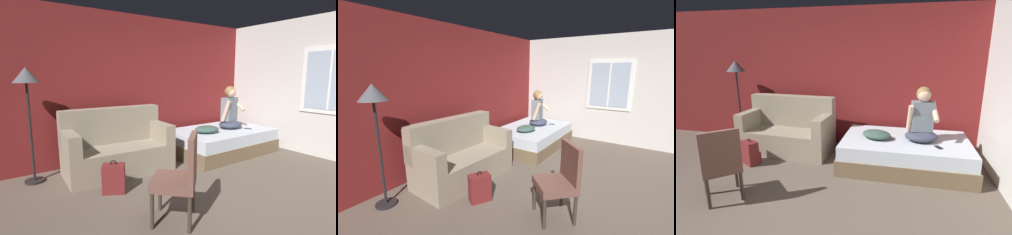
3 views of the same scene
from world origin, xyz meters
The scene contains 11 objects.
ground_plane centered at (0.00, 0.00, 0.00)m, with size 40.00×40.00×0.00m, color brown.
wall_back_accent centered at (0.00, 2.76, 1.35)m, with size 10.53×0.16×2.70m, color maroon.
wall_side_with_window centered at (2.84, 0.01, 1.35)m, with size 0.19×6.75×2.70m.
bed centered at (1.45, 1.83, 0.24)m, with size 2.10×1.33×0.48m.
couch centered at (-0.74, 2.07, 0.39)m, with size 1.74×0.90×1.04m.
side_chair centered at (-0.82, 0.24, 0.53)m, with size 0.65×0.65×0.98m.
person_seated centered at (1.69, 1.82, 0.84)m, with size 0.58×0.51×0.88m.
backpack centered at (-1.12, 1.33, 0.19)m, with size 0.35×0.33×0.46m.
throw_pillow centered at (0.98, 1.75, 0.55)m, with size 0.48×0.36×0.14m, color #385147.
cell_phone centered at (1.94, 1.54, 0.48)m, with size 0.07×0.14×0.01m, color black.
floor_lamp centered at (-1.96, 2.34, 1.43)m, with size 0.36×0.36×1.70m.
Camera 2 is at (-3.34, -0.66, 1.88)m, focal length 24.00 mm.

